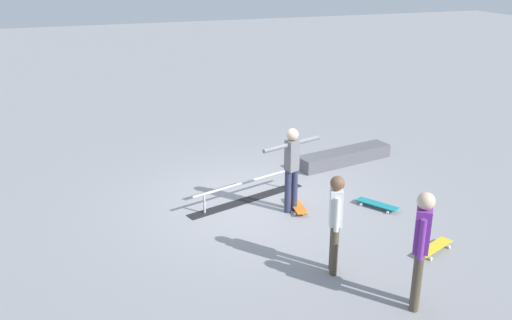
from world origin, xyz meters
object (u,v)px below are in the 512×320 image
Objects in this scene: grind_rail at (247,192)px; loose_skateboard_teal at (377,204)px; skate_ledge at (344,157)px; skateboard_main at (297,205)px; loose_skateboard_yellow at (434,247)px; skater_main at (292,164)px; bystander_purple_shirt at (421,244)px; bystander_white_shirt at (335,219)px.

grind_rail is 3.21× the size of loose_skateboard_teal.
skate_ledge reaches higher than loose_skateboard_teal.
loose_skateboard_yellow is (-1.43, 2.17, 0.00)m from skateboard_main.
skater_main is at bearing -63.41° from skateboard_main.
skate_ledge is 1.40× the size of bystander_purple_shirt.
grind_rail is 1.19m from skater_main.
skater_main is at bearing -136.92° from loose_skateboard_teal.
bystander_white_shirt is 1.95× the size of loose_skateboard_teal.
loose_skateboard_teal is (0.54, 2.33, -0.08)m from skate_ledge.
skateboard_main is (-0.14, -0.05, -0.85)m from skater_main.
bystander_purple_shirt is at bearing 22.11° from loose_skateboard_yellow.
skater_main is 3.30m from bystander_purple_shirt.
skateboard_main is 0.49× the size of bystander_purple_shirt.
loose_skateboard_yellow is (-1.15, -1.15, -0.87)m from bystander_purple_shirt.
loose_skateboard_yellow is at bearing 82.44° from skate_ledge.
grind_rail is 3.09× the size of loose_skateboard_yellow.
bystander_purple_shirt reaches higher than skateboard_main.
loose_skateboard_yellow is at bearing 40.17° from skateboard_main.
skater_main is at bearing 113.08° from grind_rail.
grind_rail is 2.97m from skate_ledge.
loose_skateboard_teal is at bearing 146.97° from skater_main.
grind_rail is 4.18m from bystander_purple_shirt.
grind_rail is 3.57m from loose_skateboard_yellow.
loose_skateboard_yellow is at bearing -68.56° from bystander_white_shirt.
grind_rail is 1.59× the size of skater_main.
skater_main is 0.86m from skateboard_main.
loose_skateboard_teal is (-1.77, -1.71, -0.79)m from bystander_white_shirt.
bystander_purple_shirt is at bearing 87.05° from grind_rail.
bystander_purple_shirt reaches higher than skate_ledge.
skater_main is 1.93× the size of skateboard_main.
bystander_purple_shirt reaches higher than skater_main.
skateboard_main is at bearing -79.55° from loose_skateboard_yellow.
grind_rail is at bearing 24.00° from skate_ledge.
bystander_purple_shirt is at bearing 79.23° from skater_main.
bystander_purple_shirt is 2.04× the size of loose_skateboard_yellow.
loose_skateboard_yellow is (-0.01, 1.71, 0.00)m from loose_skateboard_teal.
skateboard_main is 1.50m from loose_skateboard_teal.
bystander_white_shirt is 1.95m from loose_skateboard_yellow.
skater_main is at bearing 42.23° from skate_ledge.
loose_skateboard_yellow is at bearing -31.74° from loose_skateboard_teal.
skateboard_main is at bearing 121.33° from grind_rail.
loose_skateboard_teal is (-1.56, 0.42, -0.85)m from skater_main.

